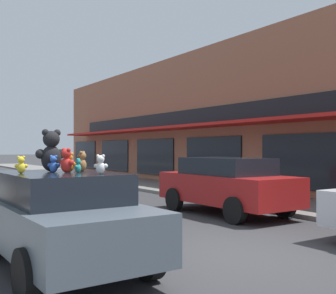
{
  "coord_description": "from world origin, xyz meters",
  "views": [
    {
      "loc": [
        -4.93,
        -5.64,
        1.86
      ],
      "look_at": [
        -0.03,
        1.91,
        1.9
      ],
      "focal_mm": 45.0,
      "sensor_mm": 36.0,
      "label": 1
    }
  ],
  "objects_px": {
    "teddy_bear_teal": "(78,166)",
    "teddy_bear_blue": "(54,164)",
    "teddy_bear_giant": "(51,151)",
    "teddy_bear_white": "(101,165)",
    "plush_art_car": "(59,217)",
    "teddy_bear_brown": "(82,162)",
    "teddy_bear_yellow": "(21,165)",
    "parked_car_far_center": "(226,184)",
    "teddy_bear_red": "(66,161)",
    "teddy_bear_orange": "(69,163)"
  },
  "relations": [
    {
      "from": "teddy_bear_white",
      "to": "teddy_bear_brown",
      "type": "distance_m",
      "value": 0.84
    },
    {
      "from": "teddy_bear_blue",
      "to": "teddy_bear_teal",
      "type": "relative_size",
      "value": 1.21
    },
    {
      "from": "teddy_bear_white",
      "to": "teddy_bear_orange",
      "type": "height_order",
      "value": "teddy_bear_orange"
    },
    {
      "from": "teddy_bear_red",
      "to": "teddy_bear_orange",
      "type": "distance_m",
      "value": 0.14
    },
    {
      "from": "teddy_bear_blue",
      "to": "teddy_bear_brown",
      "type": "xyz_separation_m",
      "value": [
        0.48,
        0.04,
        0.03
      ]
    },
    {
      "from": "teddy_bear_red",
      "to": "parked_car_far_center",
      "type": "relative_size",
      "value": 0.09
    },
    {
      "from": "teddy_bear_teal",
      "to": "teddy_bear_yellow",
      "type": "distance_m",
      "value": 0.84
    },
    {
      "from": "teddy_bear_red",
      "to": "teddy_bear_orange",
      "type": "height_order",
      "value": "teddy_bear_red"
    },
    {
      "from": "plush_art_car",
      "to": "teddy_bear_brown",
      "type": "bearing_deg",
      "value": 14.49
    },
    {
      "from": "teddy_bear_teal",
      "to": "teddy_bear_white",
      "type": "xyz_separation_m",
      "value": [
        0.13,
        -0.56,
        0.03
      ]
    },
    {
      "from": "parked_car_far_center",
      "to": "teddy_bear_red",
      "type": "bearing_deg",
      "value": -153.82
    },
    {
      "from": "plush_art_car",
      "to": "teddy_bear_teal",
      "type": "xyz_separation_m",
      "value": [
        0.24,
        -0.16,
        0.8
      ]
    },
    {
      "from": "plush_art_car",
      "to": "teddy_bear_teal",
      "type": "distance_m",
      "value": 0.85
    },
    {
      "from": "teddy_bear_red",
      "to": "teddy_bear_yellow",
      "type": "bearing_deg",
      "value": 49.42
    },
    {
      "from": "teddy_bear_white",
      "to": "parked_car_far_center",
      "type": "bearing_deg",
      "value": -108.24
    },
    {
      "from": "plush_art_car",
      "to": "teddy_bear_orange",
      "type": "height_order",
      "value": "teddy_bear_orange"
    },
    {
      "from": "teddy_bear_brown",
      "to": "teddy_bear_teal",
      "type": "bearing_deg",
      "value": 13.75
    },
    {
      "from": "plush_art_car",
      "to": "teddy_bear_blue",
      "type": "distance_m",
      "value": 0.83
    },
    {
      "from": "teddy_bear_teal",
      "to": "teddy_bear_yellow",
      "type": "relative_size",
      "value": 0.85
    },
    {
      "from": "teddy_bear_blue",
      "to": "parked_car_far_center",
      "type": "height_order",
      "value": "teddy_bear_blue"
    },
    {
      "from": "teddy_bear_giant",
      "to": "parked_car_far_center",
      "type": "distance_m",
      "value": 6.29
    },
    {
      "from": "plush_art_car",
      "to": "parked_car_far_center",
      "type": "distance_m",
      "value": 6.34
    },
    {
      "from": "teddy_bear_red",
      "to": "parked_car_far_center",
      "type": "bearing_deg",
      "value": -86.36
    },
    {
      "from": "teddy_bear_teal",
      "to": "teddy_bear_brown",
      "type": "xyz_separation_m",
      "value": [
        0.18,
        0.28,
        0.05
      ]
    },
    {
      "from": "teddy_bear_giant",
      "to": "teddy_bear_yellow",
      "type": "xyz_separation_m",
      "value": [
        -0.54,
        -0.24,
        -0.2
      ]
    },
    {
      "from": "plush_art_car",
      "to": "teddy_bear_teal",
      "type": "height_order",
      "value": "teddy_bear_teal"
    },
    {
      "from": "teddy_bear_blue",
      "to": "teddy_bear_red",
      "type": "xyz_separation_m",
      "value": [
        0.14,
        -0.17,
        0.05
      ]
    },
    {
      "from": "teddy_bear_brown",
      "to": "parked_car_far_center",
      "type": "xyz_separation_m",
      "value": [
        5.32,
        2.57,
        -0.79
      ]
    },
    {
      "from": "teddy_bear_brown",
      "to": "teddy_bear_yellow",
      "type": "bearing_deg",
      "value": -43.7
    },
    {
      "from": "teddy_bear_blue",
      "to": "plush_art_car",
      "type": "bearing_deg",
      "value": 161.89
    },
    {
      "from": "teddy_bear_giant",
      "to": "teddy_bear_brown",
      "type": "xyz_separation_m",
      "value": [
        0.44,
        -0.24,
        -0.17
      ]
    },
    {
      "from": "teddy_bear_white",
      "to": "teddy_bear_yellow",
      "type": "distance_m",
      "value": 1.25
    },
    {
      "from": "teddy_bear_giant",
      "to": "teddy_bear_yellow",
      "type": "bearing_deg",
      "value": 23.26
    },
    {
      "from": "teddy_bear_white",
      "to": "teddy_bear_yellow",
      "type": "height_order",
      "value": "teddy_bear_white"
    },
    {
      "from": "plush_art_car",
      "to": "parked_car_far_center",
      "type": "height_order",
      "value": "parked_car_far_center"
    },
    {
      "from": "teddy_bear_white",
      "to": "teddy_bear_red",
      "type": "bearing_deg",
      "value": -25.24
    },
    {
      "from": "plush_art_car",
      "to": "teddy_bear_yellow",
      "type": "bearing_deg",
      "value": 167.72
    },
    {
      "from": "teddy_bear_giant",
      "to": "teddy_bear_white",
      "type": "height_order",
      "value": "teddy_bear_giant"
    },
    {
      "from": "teddy_bear_teal",
      "to": "teddy_bear_blue",
      "type": "bearing_deg",
      "value": -85.88
    },
    {
      "from": "plush_art_car",
      "to": "teddy_bear_orange",
      "type": "xyz_separation_m",
      "value": [
        0.17,
        0.01,
        0.84
      ]
    },
    {
      "from": "teddy_bear_giant",
      "to": "teddy_bear_white",
      "type": "xyz_separation_m",
      "value": [
        0.39,
        -1.07,
        -0.19
      ]
    },
    {
      "from": "plush_art_car",
      "to": "parked_car_far_center",
      "type": "bearing_deg",
      "value": 24.01
    },
    {
      "from": "plush_art_car",
      "to": "teddy_bear_white",
      "type": "distance_m",
      "value": 1.16
    },
    {
      "from": "teddy_bear_blue",
      "to": "teddy_bear_red",
      "type": "relative_size",
      "value": 0.71
    },
    {
      "from": "teddy_bear_yellow",
      "to": "teddy_bear_red",
      "type": "bearing_deg",
      "value": -179.73
    },
    {
      "from": "teddy_bear_red",
      "to": "teddy_bear_brown",
      "type": "height_order",
      "value": "teddy_bear_red"
    },
    {
      "from": "plush_art_car",
      "to": "teddy_bear_blue",
      "type": "relative_size",
      "value": 15.22
    },
    {
      "from": "teddy_bear_white",
      "to": "teddy_bear_yellow",
      "type": "relative_size",
      "value": 1.09
    },
    {
      "from": "parked_car_far_center",
      "to": "teddy_bear_brown",
      "type": "bearing_deg",
      "value": -154.23
    },
    {
      "from": "plush_art_car",
      "to": "teddy_bear_blue",
      "type": "bearing_deg",
      "value": 128.22
    }
  ]
}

